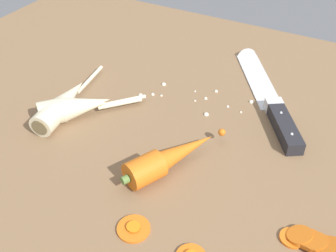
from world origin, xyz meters
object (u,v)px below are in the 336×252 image
object	(u,v)px
parsnip_mid_left	(74,109)
carrot_slice_stack	(318,243)
whole_carrot	(169,158)
parsnip_front	(75,107)
carrot_slice_stray_mid	(134,228)
chefs_knife	(264,89)
parsnip_mid_right	(63,104)

from	to	relation	value
parsnip_mid_left	carrot_slice_stack	xyz separation A→B (cm)	(42.76, -6.81, -0.79)
whole_carrot	parsnip_front	size ratio (longest dim) A/B	1.12
parsnip_front	carrot_slice_stray_mid	size ratio (longest dim) A/B	3.64
whole_carrot	parsnip_front	distance (cm)	20.81
carrot_slice_stack	carrot_slice_stray_mid	size ratio (longest dim) A/B	2.11
chefs_knife	parsnip_mid_left	size ratio (longest dim) A/B	2.12
parsnip_mid_left	carrot_slice_stack	world-z (taller)	parsnip_mid_left
chefs_knife	carrot_slice_stray_mid	world-z (taller)	chefs_knife
parsnip_front	parsnip_mid_right	world-z (taller)	same
parsnip_mid_left	chefs_knife	bearing A→B (deg)	41.49
parsnip_front	parsnip_mid_right	distance (cm)	2.49
whole_carrot	carrot_slice_stack	bearing A→B (deg)	-9.62
whole_carrot	carrot_slice_stack	world-z (taller)	whole_carrot
parsnip_front	parsnip_mid_left	bearing A→B (deg)	-66.33
chefs_knife	whole_carrot	bearing A→B (deg)	-103.40
carrot_slice_stray_mid	chefs_knife	bearing A→B (deg)	82.52
chefs_knife	parsnip_mid_left	bearing A→B (deg)	-138.51
parsnip_front	parsnip_mid_left	world-z (taller)	same
parsnip_mid_right	parsnip_mid_left	bearing A→B (deg)	-6.84
chefs_knife	parsnip_mid_right	size ratio (longest dim) A/B	1.40
whole_carrot	parsnip_mid_left	world-z (taller)	whole_carrot
carrot_slice_stray_mid	parsnip_front	bearing A→B (deg)	144.23
chefs_knife	carrot_slice_stack	distance (cm)	34.36
parsnip_mid_right	carrot_slice_stack	distance (cm)	46.08
parsnip_mid_left	carrot_slice_stray_mid	xyz separation A→B (cm)	(21.46, -15.03, -1.62)
carrot_slice_stray_mid	whole_carrot	bearing A→B (deg)	95.89
carrot_slice_stray_mid	parsnip_mid_left	bearing A→B (deg)	144.99
carrot_slice_stack	parsnip_front	bearing A→B (deg)	170.19
parsnip_mid_right	carrot_slice_stack	size ratio (longest dim) A/B	2.41
chefs_knife	carrot_slice_stack	world-z (taller)	carrot_slice_stack
whole_carrot	parsnip_mid_right	bearing A→B (deg)	171.77
parsnip_front	whole_carrot	bearing A→B (deg)	-10.01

